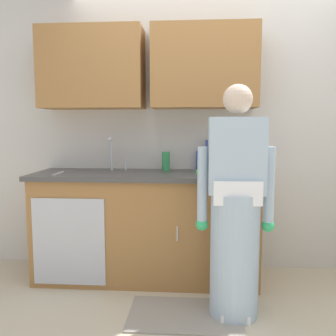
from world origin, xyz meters
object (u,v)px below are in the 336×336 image
Objects in this scene: bottle_water_short at (199,160)px; sink at (113,174)px; bottle_cleaner_spray at (210,155)px; knife_on_counter at (58,173)px; cup_by_sink at (252,167)px; bottle_dish_liquid at (219,162)px; sponge at (202,172)px; person_at_sink at (235,220)px; bottle_water_tall at (166,161)px.

sink is at bearing -163.26° from bottle_water_short.
bottle_cleaner_spray is (0.86, 0.23, 0.15)m from sink.
sink is 2.82× the size of bottle_water_short.
bottle_cleaner_spray reaches higher than knife_on_counter.
bottle_cleaner_spray is at bearing 163.02° from cup_by_sink.
bottle_dish_liquid is 1.48× the size of sponge.
bottle_dish_liquid is (-0.06, 0.75, 0.33)m from person_at_sink.
bottle_water_short is 0.25m from sponge.
bottle_cleaner_spray is (0.40, 0.07, 0.05)m from bottle_water_tall.
sink is 2.93× the size of bottle_water_tall.
bottle_cleaner_spray is at bearing 72.58° from sponge.
knife_on_counter is at bearing -165.26° from bottle_cleaner_spray.
person_at_sink reaches higher than bottle_water_tall.
bottle_water_short is 0.31m from bottle_water_tall.
sponge is at bearing -87.49° from knife_on_counter.
bottle_cleaner_spray is (-0.14, 0.84, 0.39)m from person_at_sink.
sink is 0.46m from knife_on_counter.
sponge is (0.32, -0.17, -0.07)m from bottle_water_tall.
person_at_sink reaches higher than cup_by_sink.
sink is 0.78m from sponge.
bottle_water_short is 0.74× the size of knife_on_counter.
bottle_water_short is at bearing 16.74° from sink.
cup_by_sink is (1.23, 0.11, 0.06)m from sink.
bottle_cleaner_spray is 1.70× the size of bottle_dish_liquid.
bottle_dish_liquid reaches higher than sponge.
cup_by_sink is (0.77, -0.05, -0.04)m from bottle_water_tall.
sink is 0.80m from bottle_water_short.
person_at_sink is 0.69m from sponge.
bottle_dish_liquid is at bearing 173.84° from cup_by_sink.
bottle_cleaner_spray is at bearing 134.84° from bottle_dish_liquid.
knife_on_counter is at bearing -163.98° from bottle_water_short.
bottle_cleaner_spray is at bearing 99.79° from person_at_sink.
bottle_water_short is at bearing -76.36° from knife_on_counter.
cup_by_sink is 0.37× the size of knife_on_counter.
knife_on_counter is (-1.67, -0.23, -0.04)m from cup_by_sink.
person_at_sink is 1.00m from bottle_water_tall.
bottle_dish_liquid is at bearing -81.73° from knife_on_counter.
cup_by_sink is at bearing 72.47° from person_at_sink.
sponge is (-0.45, -0.12, -0.03)m from cup_by_sink.
sponge is at bearing -0.88° from sink.
bottle_cleaner_spray reaches higher than bottle_water_tall.
knife_on_counter is (-1.30, -0.34, -0.14)m from bottle_cleaner_spray.
sink reaches higher than bottle_cleaner_spray.
bottle_dish_liquid is at bearing 94.72° from person_at_sink.
bottle_water_short reaches higher than bottle_water_tall.
person_at_sink reaches higher than bottle_cleaner_spray.
bottle_cleaner_spray is 1.35m from knife_on_counter.
bottle_water_tall is 0.41m from bottle_cleaner_spray.
person_at_sink reaches higher than bottle_water_short.
bottle_dish_liquid is at bearing -1.71° from bottle_water_tall.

